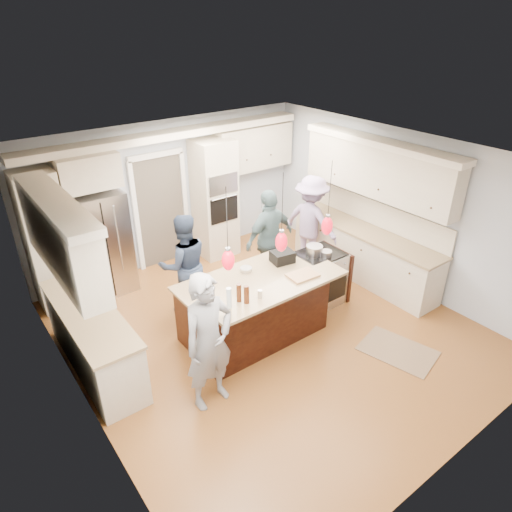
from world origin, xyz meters
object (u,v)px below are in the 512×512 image
(refrigerator, at_px, (101,244))
(kitchen_island, at_px, (254,307))
(person_bar_end, at_px, (209,342))
(person_far_left, at_px, (184,265))
(island_range, at_px, (319,277))

(refrigerator, relative_size, kitchen_island, 0.86)
(refrigerator, xyz_separation_m, person_bar_end, (0.09, -3.31, 0.01))
(kitchen_island, relative_size, person_bar_end, 1.16)
(person_far_left, bearing_deg, kitchen_island, 125.19)
(kitchen_island, bearing_deg, person_bar_end, -148.55)
(person_bar_end, distance_m, person_far_left, 2.06)
(refrigerator, xyz_separation_m, kitchen_island, (1.31, -2.57, -0.41))
(kitchen_island, xyz_separation_m, person_far_left, (-0.48, 1.18, 0.36))
(kitchen_island, bearing_deg, island_range, 3.08)
(island_range, height_order, person_bar_end, person_bar_end)
(refrigerator, relative_size, island_range, 1.96)
(refrigerator, height_order, island_range, refrigerator)
(island_range, height_order, person_far_left, person_far_left)
(refrigerator, distance_m, kitchen_island, 2.91)
(island_range, bearing_deg, person_bar_end, -162.63)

